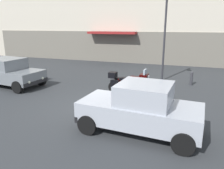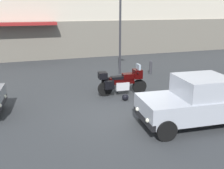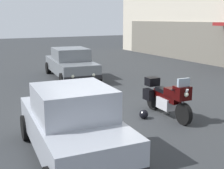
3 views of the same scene
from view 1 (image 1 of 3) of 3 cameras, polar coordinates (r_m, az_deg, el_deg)
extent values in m
plane|color=#2D3033|center=(9.26, -4.57, -6.02)|extent=(80.00, 80.00, 0.00)
cube|color=#6D675C|center=(19.69, 8.78, 9.43)|extent=(31.60, 0.12, 2.80)
cube|color=maroon|center=(19.94, 0.03, 13.42)|extent=(4.40, 1.10, 0.20)
cylinder|color=black|center=(10.55, 8.88, -1.62)|extent=(0.65, 0.18, 0.64)
cylinder|color=black|center=(11.03, 0.69, -0.70)|extent=(0.65, 0.18, 0.64)
cylinder|color=#B7B7BC|center=(10.44, 8.87, 0.64)|extent=(0.33, 0.09, 0.68)
cube|color=#B7B7BC|center=(10.75, 4.50, -0.62)|extent=(0.62, 0.44, 0.36)
cube|color=black|center=(10.68, 4.53, 0.62)|extent=(1.12, 0.35, 0.28)
cube|color=black|center=(10.55, 6.10, 1.40)|extent=(0.54, 0.37, 0.24)
cube|color=black|center=(10.71, 3.53, 1.45)|extent=(0.58, 0.34, 0.12)
cube|color=black|center=(10.42, 8.37, 1.60)|extent=(0.39, 0.46, 0.40)
cube|color=#8C9EAD|center=(10.35, 8.65, 3.20)|extent=(0.11, 0.40, 0.28)
sphere|color=#EAEACC|center=(10.38, 9.34, 1.51)|extent=(0.14, 0.14, 0.14)
cylinder|color=black|center=(10.42, 7.97, 2.18)|extent=(0.08, 0.62, 0.04)
cylinder|color=#B7B7BC|center=(11.15, 1.89, -0.63)|extent=(0.55, 0.13, 0.09)
cube|color=black|center=(11.17, 1.80, 0.88)|extent=(0.41, 0.23, 0.36)
cube|color=black|center=(10.66, 0.73, 0.19)|extent=(0.41, 0.23, 0.36)
cube|color=black|center=(10.91, 0.21, 2.54)|extent=(0.38, 0.42, 0.28)
cylinder|color=black|center=(11.03, 4.03, -1.65)|extent=(0.03, 0.13, 0.29)
sphere|color=black|center=(10.14, 2.66, -3.22)|extent=(0.28, 0.28, 0.28)
cube|color=#9EA3AD|center=(7.04, 7.15, -7.39)|extent=(3.91, 1.92, 0.68)
cube|color=#9EA3AD|center=(6.78, 8.55, -2.41)|extent=(1.71, 1.62, 0.64)
cube|color=#8C9EAD|center=(6.99, 2.60, -1.69)|extent=(0.16, 1.39, 0.54)
cube|color=#8C9EAD|center=(6.64, 14.82, -3.13)|extent=(0.16, 1.39, 0.51)
cube|color=black|center=(7.79, -6.17, -6.96)|extent=(0.24, 1.64, 0.20)
cube|color=black|center=(6.92, 22.23, -11.08)|extent=(0.24, 1.64, 0.20)
cylinder|color=black|center=(7.03, -6.40, -10.42)|extent=(0.65, 0.27, 0.64)
cylinder|color=black|center=(8.31, -1.09, -6.17)|extent=(0.65, 0.27, 0.64)
cylinder|color=black|center=(6.28, 18.16, -14.52)|extent=(0.65, 0.27, 0.64)
cylinder|color=black|center=(7.68, 19.32, -8.96)|extent=(0.65, 0.27, 0.64)
sphere|color=silver|center=(7.41, -8.25, -7.23)|extent=(0.14, 0.14, 0.14)
sphere|color=silver|center=(8.14, -4.95, -5.03)|extent=(0.14, 0.14, 0.14)
cube|color=slate|center=(13.84, -26.06, 2.40)|extent=(4.66, 2.24, 0.64)
cube|color=slate|center=(13.69, -26.23, 4.91)|extent=(2.06, 1.82, 0.60)
cube|color=#8C9EAD|center=(13.00, -23.71, 4.72)|extent=(0.22, 1.49, 0.51)
cube|color=black|center=(12.27, -19.42, 0.56)|extent=(0.31, 1.76, 0.20)
cylinder|color=black|center=(13.15, -18.10, 1.18)|extent=(0.66, 0.29, 0.64)
cylinder|color=black|center=(12.03, -23.51, -0.63)|extent=(0.66, 0.29, 0.64)
sphere|color=silver|center=(12.55, -17.78, 1.58)|extent=(0.14, 0.14, 0.14)
sphere|color=silver|center=(11.88, -20.91, 0.55)|extent=(0.14, 0.14, 0.14)
cylinder|color=#2D2D33|center=(13.66, 13.56, 11.15)|extent=(0.12, 0.12, 4.93)
cylinder|color=#333338|center=(13.32, 20.09, 1.37)|extent=(0.16, 0.16, 0.73)
sphere|color=#333338|center=(13.24, 20.23, 2.90)|extent=(0.16, 0.16, 0.16)
camera|label=2|loc=(6.45, -74.55, 7.88)|focal=40.99mm
camera|label=3|loc=(6.18, 65.22, 3.28)|focal=47.18mm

